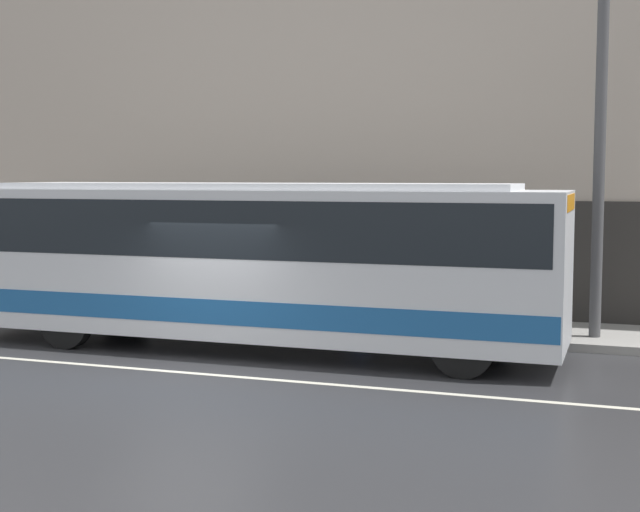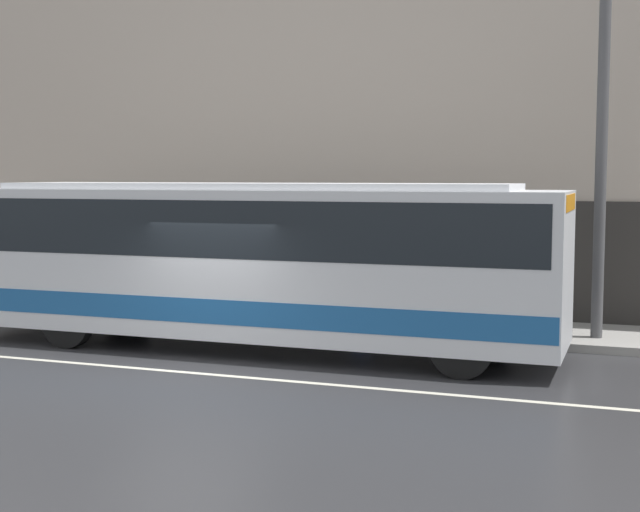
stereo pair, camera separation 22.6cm
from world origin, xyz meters
The scene contains 7 objects.
ground_plane centered at (0.00, 0.00, 0.00)m, with size 60.00×60.00×0.00m, color #2D2D30.
sidewalk centered at (0.00, 5.34, 0.08)m, with size 60.00×2.68×0.17m.
building_facade centered at (0.00, 6.82, 5.40)m, with size 60.00×0.35×11.19m.
lane_stripe centered at (0.00, 0.00, 0.00)m, with size 54.00×0.14×0.01m.
transit_bus centered at (0.24, 2.25, 1.81)m, with size 11.74×2.48×3.21m.
utility_pole_near centered at (6.46, 4.90, 3.51)m, with size 0.22×0.22×6.68m.
pedestrian_waiting centered at (1.36, 5.53, 1.01)m, with size 0.36×0.36×1.78m.
Camera 1 is at (7.04, -13.33, 3.35)m, focal length 50.00 mm.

